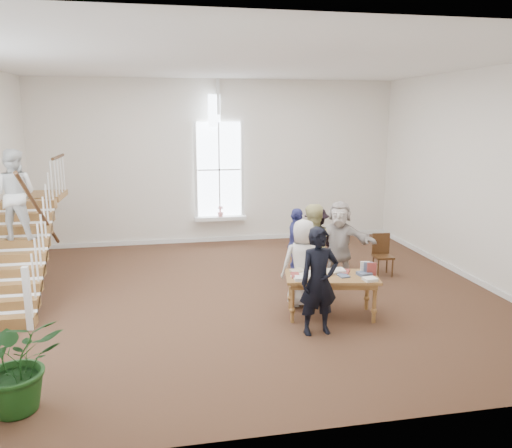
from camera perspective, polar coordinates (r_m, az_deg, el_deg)
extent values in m
plane|color=#42271A|center=(10.13, -1.09, -8.08)|extent=(10.00, 10.00, 0.00)
plane|color=silver|center=(14.01, -4.27, 7.04)|extent=(10.00, 0.00, 10.00)
plane|color=silver|center=(5.27, 7.14, -1.83)|extent=(10.00, 0.00, 10.00)
plane|color=silver|center=(11.52, 24.27, 4.85)|extent=(0.00, 9.00, 9.00)
plane|color=white|center=(9.55, -1.20, 18.14)|extent=(10.00, 10.00, 0.00)
cube|color=white|center=(14.06, -4.09, 0.67)|extent=(1.45, 0.28, 0.10)
plane|color=white|center=(13.97, -4.23, 6.20)|extent=(2.60, 0.00, 2.60)
plane|color=white|center=(13.89, -4.34, 12.77)|extent=(0.60, 0.60, 0.85)
cube|color=white|center=(14.35, -4.12, -1.71)|extent=(10.00, 0.04, 0.12)
imported|color=pink|center=(13.99, -4.09, 1.45)|extent=(0.17, 0.17, 0.30)
cube|color=brown|center=(9.62, -27.06, -9.98)|extent=(1.10, 0.30, 0.20)
cube|color=brown|center=(9.82, -26.70, -8.25)|extent=(1.10, 0.30, 0.20)
cube|color=brown|center=(10.03, -26.36, -6.59)|extent=(1.10, 0.30, 0.20)
cube|color=brown|center=(10.25, -26.03, -5.00)|extent=(1.10, 0.30, 0.20)
cube|color=brown|center=(10.48, -25.72, -3.48)|extent=(1.10, 0.30, 0.20)
cube|color=brown|center=(10.71, -25.42, -2.02)|extent=(1.10, 0.30, 0.20)
cube|color=brown|center=(10.95, -25.14, -0.62)|extent=(1.10, 0.30, 0.20)
cube|color=brown|center=(11.20, -24.86, 0.71)|extent=(1.10, 0.30, 0.20)
cube|color=brown|center=(11.45, -24.60, 1.99)|extent=(1.10, 0.30, 0.20)
cube|color=brown|center=(12.31, -23.66, 2.91)|extent=(1.10, 1.20, 0.12)
cube|color=white|center=(9.21, -24.64, -7.75)|extent=(0.10, 0.10, 1.10)
cylinder|color=#36200E|center=(10.17, -23.44, 1.21)|extent=(0.07, 2.74, 1.86)
imported|color=silver|center=(10.53, -25.90, 3.06)|extent=(0.94, 0.79, 1.72)
cube|color=brown|center=(8.98, 8.64, -5.99)|extent=(1.74, 1.11, 0.05)
cube|color=brown|center=(9.00, 8.62, -6.45)|extent=(1.60, 0.97, 0.10)
cylinder|color=brown|center=(8.75, 4.19, -9.04)|extent=(0.07, 0.07, 0.71)
cylinder|color=brown|center=(8.95, 13.37, -8.85)|extent=(0.07, 0.07, 0.71)
cylinder|color=brown|center=(9.32, 3.95, -7.68)|extent=(0.07, 0.07, 0.71)
cylinder|color=brown|center=(9.51, 12.57, -7.54)|extent=(0.07, 0.07, 0.71)
cube|color=silver|center=(8.79, 5.13, -6.01)|extent=(0.25, 0.30, 0.03)
cube|color=beige|center=(8.80, 6.03, -5.94)|extent=(0.25, 0.25, 0.05)
cube|color=tan|center=(9.07, 4.59, -5.40)|extent=(0.20, 0.22, 0.04)
cube|color=silver|center=(8.98, 5.55, -5.65)|extent=(0.30, 0.29, 0.02)
cube|color=#4C5972|center=(8.99, 9.83, -5.76)|extent=(0.20, 0.31, 0.02)
cube|color=maroon|center=(8.85, 4.51, -5.86)|extent=(0.18, 0.29, 0.04)
cube|color=white|center=(8.66, 5.12, -6.22)|extent=(0.24, 0.24, 0.06)
cube|color=#BFB299|center=(9.16, 5.00, -5.23)|extent=(0.18, 0.30, 0.04)
cube|color=silver|center=(8.81, 12.90, -6.17)|extent=(0.24, 0.22, 0.05)
cube|color=beige|center=(8.73, 5.71, -6.14)|extent=(0.19, 0.22, 0.04)
cube|color=tan|center=(8.75, 5.87, -6.13)|extent=(0.21, 0.21, 0.03)
cube|color=silver|center=(9.16, 9.41, -5.28)|extent=(0.21, 0.25, 0.06)
cube|color=#4C5972|center=(9.08, 12.26, -5.58)|extent=(0.26, 0.25, 0.06)
cube|color=maroon|center=(9.18, 10.05, -5.38)|extent=(0.29, 0.34, 0.03)
cube|color=white|center=(8.77, 4.67, -6.09)|extent=(0.17, 0.23, 0.02)
cube|color=#BFB299|center=(9.10, 8.38, -5.43)|extent=(0.25, 0.31, 0.04)
cube|color=silver|center=(9.04, 5.83, -5.53)|extent=(0.22, 0.24, 0.03)
imported|color=black|center=(8.20, 7.20, -6.51)|extent=(0.69, 0.48, 1.79)
imported|color=silver|center=(9.39, 5.42, -4.46)|extent=(0.84, 0.57, 1.66)
imported|color=#CFC681|center=(9.91, 6.30, -3.00)|extent=(1.04, 0.90, 1.85)
imported|color=navy|center=(10.86, 4.60, -2.33)|extent=(0.73, 1.01, 1.59)
imported|color=black|center=(11.46, 6.90, -1.82)|extent=(1.12, 0.96, 1.50)
imported|color=beige|center=(10.93, 9.44, -1.94)|extent=(1.68, 1.17, 1.74)
imported|color=#153C13|center=(6.87, -25.69, -14.16)|extent=(1.36, 1.28, 1.21)
cube|color=#36200E|center=(11.55, 14.33, -3.64)|extent=(0.43, 0.43, 0.05)
cube|color=#36200E|center=(11.64, 14.07, -2.17)|extent=(0.41, 0.07, 0.48)
cylinder|color=#36200E|center=(11.40, 13.79, -4.97)|extent=(0.04, 0.04, 0.42)
cylinder|color=#36200E|center=(11.52, 15.32, -4.88)|extent=(0.04, 0.04, 0.42)
cylinder|color=#36200E|center=(11.70, 13.23, -4.51)|extent=(0.04, 0.04, 0.42)
cylinder|color=#36200E|center=(11.81, 14.73, -4.42)|extent=(0.04, 0.04, 0.42)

